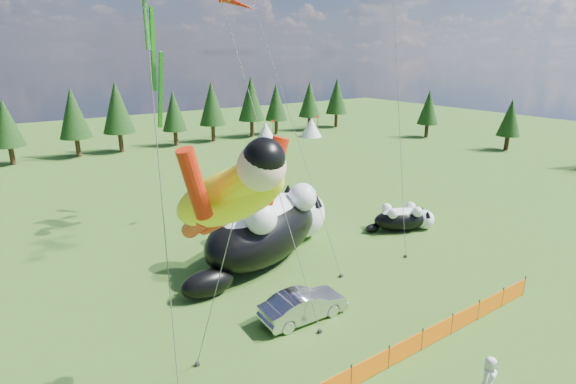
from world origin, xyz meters
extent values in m
plane|color=#123D0B|center=(0.00, 0.00, 0.00)|extent=(160.00, 160.00, 0.00)
cylinder|color=#262626|center=(-1.00, -3.00, 0.55)|extent=(0.06, 0.06, 1.10)
cylinder|color=#262626|center=(1.00, -3.00, 0.55)|extent=(0.06, 0.06, 1.10)
cylinder|color=#262626|center=(3.00, -3.00, 0.55)|extent=(0.06, 0.06, 1.10)
cylinder|color=#262626|center=(5.00, -3.00, 0.55)|extent=(0.06, 0.06, 1.10)
cylinder|color=#262626|center=(7.00, -3.00, 0.55)|extent=(0.06, 0.06, 1.10)
cylinder|color=#262626|center=(9.00, -3.00, 0.55)|extent=(0.06, 0.06, 1.10)
cylinder|color=#262626|center=(11.00, -3.00, 0.55)|extent=(0.06, 0.06, 1.10)
cube|color=#FF6805|center=(0.00, -3.00, 0.50)|extent=(2.00, 0.04, 0.90)
cube|color=#FF6805|center=(2.00, -3.00, 0.50)|extent=(2.00, 0.04, 0.90)
cube|color=#FF6805|center=(4.00, -3.00, 0.50)|extent=(2.00, 0.04, 0.90)
cube|color=#FF6805|center=(6.00, -3.00, 0.50)|extent=(2.00, 0.04, 0.90)
cube|color=#FF6805|center=(8.00, -3.00, 0.50)|extent=(2.00, 0.04, 0.90)
cube|color=#FF6805|center=(10.00, -3.00, 0.50)|extent=(2.00, 0.04, 0.90)
ellipsoid|color=black|center=(2.09, 8.21, 1.87)|extent=(10.31, 7.70, 3.74)
ellipsoid|color=white|center=(2.09, 8.21, 2.81)|extent=(7.72, 5.65, 2.29)
sphere|color=white|center=(6.10, 9.93, 1.66)|extent=(3.32, 3.32, 3.32)
sphere|color=#F05D5E|center=(7.40, 10.49, 1.66)|extent=(0.47, 0.47, 0.47)
ellipsoid|color=black|center=(-2.49, 6.24, 0.73)|extent=(3.25, 2.48, 1.45)
cone|color=black|center=(6.49, 9.01, 2.99)|extent=(1.16, 1.16, 1.16)
cone|color=black|center=(5.70, 10.85, 2.99)|extent=(1.16, 1.16, 1.16)
sphere|color=white|center=(3.66, 10.35, 3.64)|extent=(1.75, 1.75, 1.75)
sphere|color=white|center=(4.72, 7.87, 3.64)|extent=(1.75, 1.75, 1.75)
sphere|color=white|center=(-0.35, 8.63, 3.64)|extent=(1.75, 1.75, 1.75)
sphere|color=white|center=(0.71, 6.15, 3.64)|extent=(1.75, 1.75, 1.75)
ellipsoid|color=black|center=(12.60, 6.83, 0.78)|extent=(4.28, 3.25, 1.55)
ellipsoid|color=white|center=(12.60, 6.83, 1.16)|extent=(3.20, 2.38, 0.95)
sphere|color=white|center=(14.25, 6.08, 0.69)|extent=(1.38, 1.38, 1.38)
sphere|color=#F05D5E|center=(14.78, 5.84, 0.69)|extent=(0.19, 0.19, 0.19)
ellipsoid|color=black|center=(10.72, 7.68, 0.30)|extent=(1.35, 1.05, 0.60)
cone|color=black|center=(14.08, 5.71, 1.24)|extent=(0.48, 0.48, 0.48)
cone|color=black|center=(14.42, 6.46, 1.24)|extent=(0.48, 0.48, 0.48)
sphere|color=white|center=(13.70, 6.95, 1.51)|extent=(0.72, 0.72, 0.72)
sphere|color=white|center=(13.23, 5.93, 1.51)|extent=(0.72, 0.72, 0.72)
sphere|color=white|center=(12.05, 7.69, 1.51)|extent=(0.72, 0.72, 0.72)
sphere|color=white|center=(11.59, 6.67, 1.51)|extent=(0.72, 0.72, 0.72)
imported|color=#BABABF|center=(0.35, 1.78, 0.71)|extent=(4.34, 1.63, 1.41)
imported|color=white|center=(2.84, -6.11, 0.83)|extent=(0.92, 0.72, 1.67)
cylinder|color=#595959|center=(-5.25, -0.24, 4.12)|extent=(0.03, 0.03, 8.65)
cube|color=#262626|center=(-5.20, 1.48, 0.08)|extent=(0.15, 0.15, 0.16)
cylinder|color=#595959|center=(4.57, 8.95, 8.07)|extent=(0.03, 0.03, 18.81)
cube|color=#262626|center=(4.51, 3.87, 0.08)|extent=(0.15, 0.15, 0.16)
cylinder|color=#595959|center=(-6.64, -0.32, 7.49)|extent=(0.03, 0.03, 14.72)
cube|color=#1B8718|center=(-6.45, 0.25, 12.15)|extent=(0.21, 0.21, 4.70)
cylinder|color=#595959|center=(-0.66, 3.09, 7.60)|extent=(0.03, 0.03, 15.93)
cube|color=#262626|center=(0.25, 0.42, 0.08)|extent=(0.15, 0.15, 0.16)
cylinder|color=#595959|center=(10.71, 6.24, 9.88)|extent=(0.03, 0.03, 20.35)
cube|color=#262626|center=(9.45, 3.54, 0.08)|extent=(0.15, 0.15, 0.16)
camera|label=1|loc=(-10.81, -13.11, 12.08)|focal=28.00mm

